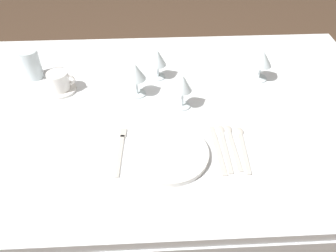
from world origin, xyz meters
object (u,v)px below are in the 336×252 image
spoon_tea (243,144)px  wine_glass_far (263,60)px  spoon_dessert (232,141)px  drink_tumbler (32,66)px  fork_outer (122,149)px  coffee_cup_left (60,81)px  wine_glass_right (184,85)px  wine_glass_left (137,73)px  spoon_soup (224,142)px  dinner_plate (170,154)px  wine_glass_centre (158,59)px  dinner_knife (219,151)px

spoon_tea → wine_glass_far: wine_glass_far is taller
spoon_dessert → drink_tumbler: drink_tumbler is taller
fork_outer → coffee_cup_left: size_ratio=2.00×
fork_outer → spoon_dessert: 0.37m
spoon_dessert → wine_glass_right: size_ratio=1.52×
spoon_tea → wine_glass_left: (-0.36, 0.30, 0.10)m
spoon_soup → wine_glass_right: (-0.12, 0.20, 0.10)m
spoon_soup → spoon_dessert: 0.03m
spoon_dessert → wine_glass_left: wine_glass_left is taller
spoon_tea → drink_tumbler: drink_tumbler is taller
spoon_tea → wine_glass_right: bearing=131.1°
dinner_plate → spoon_dessert: size_ratio=1.21×
wine_glass_left → wine_glass_far: wine_glass_left is taller
spoon_soup → drink_tumbler: drink_tumbler is taller
spoon_tea → wine_glass_centre: size_ratio=1.66×
coffee_cup_left → drink_tumbler: bearing=141.1°
coffee_cup_left → drink_tumbler: drink_tumbler is taller
fork_outer → spoon_tea: (0.41, 0.01, 0.00)m
dinner_plate → drink_tumbler: drink_tumbler is taller
fork_outer → spoon_dessert: bearing=2.7°
wine_glass_centre → drink_tumbler: 0.52m
spoon_dessert → wine_glass_right: bearing=127.1°
wine_glass_centre → wine_glass_far: (0.42, -0.03, 0.00)m
drink_tumbler → coffee_cup_left: bearing=-38.9°
dinner_knife → coffee_cup_left: (-0.58, 0.37, 0.04)m
spoon_soup → wine_glass_centre: bearing=117.7°
wine_glass_left → wine_glass_centre: bearing=53.6°
dinner_knife → spoon_soup: size_ratio=1.02×
dinner_knife → coffee_cup_left: coffee_cup_left is taller
spoon_tea → drink_tumbler: 0.91m
dinner_plate → drink_tumbler: 0.73m
spoon_soup → dinner_knife: bearing=-123.8°
coffee_cup_left → fork_outer: bearing=-53.1°
fork_outer → wine_glass_right: wine_glass_right is taller
wine_glass_centre → coffee_cup_left: bearing=-169.3°
spoon_dessert → wine_glass_left: (-0.32, 0.28, 0.10)m
wine_glass_left → dinner_knife: bearing=-50.1°
spoon_dessert → drink_tumbler: size_ratio=1.73×
wine_glass_left → drink_tumbler: (-0.44, 0.15, -0.04)m
wine_glass_left → drink_tumbler: wine_glass_left is taller
spoon_dessert → wine_glass_centre: 0.47m
fork_outer → wine_glass_centre: wine_glass_centre is taller
wine_glass_centre → wine_glass_left: (-0.09, -0.12, 0.01)m
wine_glass_far → coffee_cup_left: bearing=-177.2°
dinner_plate → coffee_cup_left: (-0.41, 0.38, 0.04)m
dinner_plate → wine_glass_centre: wine_glass_centre is taller
spoon_tea → drink_tumbler: (-0.79, 0.44, 0.05)m
dinner_plate → coffee_cup_left: coffee_cup_left is taller
spoon_tea → wine_glass_centre: 0.50m
dinner_plate → wine_glass_centre: size_ratio=1.99×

